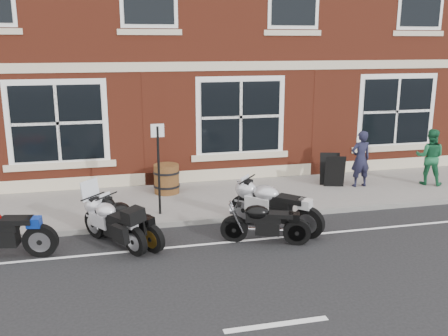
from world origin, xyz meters
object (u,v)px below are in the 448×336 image
at_px(moto_naked_black, 264,221).
at_px(barrel_planter, 167,179).
at_px(moto_sport_black, 129,220).
at_px(pedestrian_right, 430,157).
at_px(moto_touring_silver, 113,220).
at_px(a_board_sign, 332,170).
at_px(moto_sport_silver, 275,204).
at_px(pedestrian_left, 361,159).
at_px(parking_sign, 159,163).

distance_m(moto_naked_black, barrel_planter, 3.95).
xyz_separation_m(moto_sport_black, pedestrian_right, (8.48, 2.13, 0.41)).
bearing_deg(moto_sport_black, pedestrian_right, -24.15).
bearing_deg(moto_naked_black, barrel_planter, 44.12).
height_order(moto_touring_silver, barrel_planter, moto_touring_silver).
distance_m(moto_naked_black, a_board_sign, 4.43).
distance_m(moto_touring_silver, moto_sport_silver, 3.47).
relative_size(moto_touring_silver, barrel_planter, 2.19).
relative_size(moto_sport_silver, a_board_sign, 1.93).
distance_m(pedestrian_right, barrel_planter, 7.39).
bearing_deg(pedestrian_left, a_board_sign, -18.44).
bearing_deg(barrel_planter, a_board_sign, -5.20).
height_order(moto_sport_black, parking_sign, parking_sign).
xyz_separation_m(moto_sport_silver, barrel_planter, (-2.01, 2.97, -0.08)).
height_order(moto_sport_silver, barrel_planter, moto_sport_silver).
xyz_separation_m(moto_touring_silver, barrel_planter, (1.46, 3.02, -0.02)).
xyz_separation_m(pedestrian_left, pedestrian_right, (2.01, -0.25, 0.01)).
distance_m(pedestrian_right, parking_sign, 7.75).
height_order(pedestrian_right, barrel_planter, pedestrian_right).
relative_size(moto_sport_black, pedestrian_left, 1.02).
height_order(moto_sport_black, moto_naked_black, moto_sport_black).
xyz_separation_m(moto_touring_silver, pedestrian_left, (6.78, 2.39, 0.38)).
height_order(pedestrian_right, parking_sign, parking_sign).
relative_size(pedestrian_right, barrel_planter, 2.04).
xyz_separation_m(pedestrian_left, barrel_planter, (-5.32, 0.63, -0.40)).
xyz_separation_m(moto_touring_silver, moto_naked_black, (3.00, -0.61, -0.05)).
relative_size(a_board_sign, barrel_planter, 1.17).
bearing_deg(moto_sport_black, moto_sport_silver, -37.42).
distance_m(pedestrian_left, parking_sign, 5.80).
bearing_deg(barrel_planter, pedestrian_right, -6.90).
relative_size(moto_naked_black, pedestrian_right, 1.12).
relative_size(moto_sport_black, moto_naked_black, 0.90).
distance_m(pedestrian_right, a_board_sign, 2.80).
relative_size(barrel_planter, parking_sign, 0.36).
xyz_separation_m(moto_sport_black, moto_naked_black, (2.69, -0.62, -0.02)).
bearing_deg(pedestrian_left, moto_sport_silver, 33.30).
bearing_deg(moto_touring_silver, moto_naked_black, -45.46).
distance_m(pedestrian_left, pedestrian_right, 2.02).
bearing_deg(pedestrian_right, barrel_planter, 28.81).
distance_m(moto_touring_silver, parking_sign, 1.92).
xyz_separation_m(moto_touring_silver, moto_sport_black, (0.31, 0.01, -0.03)).
relative_size(moto_touring_silver, moto_naked_black, 0.96).
relative_size(moto_sport_silver, pedestrian_left, 1.11).
bearing_deg(parking_sign, a_board_sign, 12.77).
relative_size(moto_sport_black, a_board_sign, 1.76).
xyz_separation_m(moto_sport_black, pedestrian_left, (6.47, 2.38, 0.41)).
bearing_deg(moto_touring_silver, a_board_sign, -10.65).
bearing_deg(barrel_planter, moto_touring_silver, -115.79).
bearing_deg(moto_sport_silver, a_board_sign, 1.84).
height_order(moto_touring_silver, moto_sport_black, moto_touring_silver).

